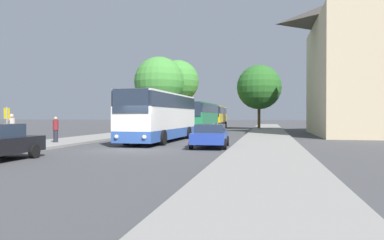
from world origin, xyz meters
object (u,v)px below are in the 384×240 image
tree_left_near (178,81)px  tree_right_near (259,87)px  bus_rear (216,117)px  pedestrian_waiting_far (12,130)px  bus_middle (200,117)px  parked_car_right_near (210,135)px  bus_stop_sign (7,122)px  tree_left_far (159,82)px  bus_front (161,116)px  pedestrian_waiting_near (56,129)px

tree_left_near → tree_right_near: bearing=2.1°
bus_rear → pedestrian_waiting_far: bearing=-102.6°
bus_middle → parked_car_right_near: bus_middle is taller
bus_stop_sign → pedestrian_waiting_far: bus_stop_sign is taller
bus_stop_sign → tree_left_far: bearing=89.1°
parked_car_right_near → tree_left_near: (-9.49, 30.69, 6.17)m
bus_front → tree_left_near: 27.22m
bus_rear → tree_right_near: 8.14m
pedestrian_waiting_far → parked_car_right_near: bearing=-45.3°
bus_front → pedestrian_waiting_near: (-6.02, -4.19, -0.88)m
parked_car_right_near → tree_left_near: 32.71m
tree_left_far → bus_middle: bearing=-36.7°
tree_left_near → tree_left_far: (-0.87, -6.55, -0.61)m
bus_front → tree_left_far: bearing=108.3°
parked_car_right_near → pedestrian_waiting_far: size_ratio=2.42×
pedestrian_waiting_near → bus_rear: bearing=-174.2°
bus_front → pedestrian_waiting_near: 7.38m
bus_front → tree_left_far: 21.06m
pedestrian_waiting_far → bus_stop_sign: bearing=-125.7°
bus_middle → bus_rear: (-0.23, 14.27, -0.03)m
bus_stop_sign → parked_car_right_near: bearing=20.1°
tree_left_near → parked_car_right_near: bearing=-72.8°
parked_car_right_near → tree_right_near: size_ratio=0.51×
bus_middle → tree_right_near: (6.26, 11.65, 4.14)m
bus_front → pedestrian_waiting_far: 10.13m
bus_rear → bus_stop_sign: size_ratio=5.44×
bus_front → pedestrian_waiting_far: bearing=-131.4°
pedestrian_waiting_near → bus_middle: bearing=177.9°
bus_stop_sign → tree_left_near: size_ratio=0.23×
bus_front → bus_middle: bearing=90.3°
bus_rear → tree_right_near: size_ratio=1.37×
bus_rear → tree_left_near: tree_left_near is taller
bus_stop_sign → pedestrian_waiting_far: 1.15m
parked_car_right_near → tree_left_far: size_ratio=0.48×
pedestrian_waiting_near → tree_left_far: 24.47m
bus_front → pedestrian_waiting_far: size_ratio=6.41×
tree_left_far → pedestrian_waiting_far: bearing=-91.8°
parked_car_right_near → pedestrian_waiting_far: (-11.23, -2.98, 0.37)m
bus_front → bus_rear: size_ratio=0.98×
bus_stop_sign → tree_right_near: (12.95, 35.07, 4.36)m
bus_middle → pedestrian_waiting_near: bearing=-108.0°
bus_middle → tree_left_far: size_ratio=1.27×
pedestrian_waiting_far → bus_front: bearing=-13.0°
bus_middle → tree_right_near: bearing=61.9°
pedestrian_waiting_far → tree_right_near: (13.39, 34.11, 4.81)m
pedestrian_waiting_near → tree_left_near: bearing=-165.6°
bus_middle → tree_left_near: bearing=115.9°
bus_rear → bus_front: bearing=-92.1°
tree_right_near → bus_rear: bearing=158.0°
bus_middle → bus_stop_sign: (-6.69, -23.42, -0.23)m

